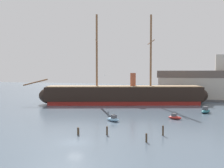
{
  "coord_description": "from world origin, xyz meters",
  "views": [
    {
      "loc": [
        17.99,
        -36.69,
        11.46
      ],
      "look_at": [
        -4.33,
        33.64,
        7.94
      ],
      "focal_mm": 40.2,
      "sensor_mm": 36.0,
      "label": 1
    }
  ],
  "objects": [
    {
      "name": "motorboat_alongside_stern",
      "position": [
        21.94,
        37.64,
        0.64
      ],
      "size": [
        3.44,
        4.73,
        1.83
      ],
      "color": "#236670",
      "rests_on": "ground"
    },
    {
      "name": "motorboat_far_left",
      "position": [
        -27.22,
        56.8,
        0.48
      ],
      "size": [
        2.05,
        3.49,
        1.37
      ],
      "color": "#7FB2D6",
      "rests_on": "ground"
    },
    {
      "name": "mooring_piling_midwater",
      "position": [
        13.24,
        8.66,
        0.91
      ],
      "size": [
        0.31,
        0.31,
        1.81
      ],
      "primitive_type": "cylinder",
      "color": "#423323",
      "rests_on": "ground"
    },
    {
      "name": "mooring_piling_left_pair",
      "position": [
        -1.67,
        4.74,
        0.65
      ],
      "size": [
        0.42,
        0.42,
        1.29
      ],
      "primitive_type": "cylinder",
      "color": "#4C3D2D",
      "rests_on": "ground"
    },
    {
      "name": "dockside_warehouse_right",
      "position": [
        28.92,
        72.98,
        6.03
      ],
      "size": [
        52.57,
        15.41,
        18.46
      ],
      "color": "#565659",
      "rests_on": "ground"
    },
    {
      "name": "tall_ship",
      "position": [
        -4.96,
        49.49,
        3.4
      ],
      "size": [
        63.66,
        26.14,
        31.7
      ],
      "color": "maroon",
      "rests_on": "ground"
    },
    {
      "name": "motorboat_near_centre",
      "position": [
        0.72,
        18.63,
        0.53
      ],
      "size": [
        3.87,
        2.98,
        1.51
      ],
      "color": "#7FB2D6",
      "rests_on": "ground"
    },
    {
      "name": "ground_plane",
      "position": [
        0.0,
        0.0,
        0.0
      ],
      "size": [
        400.0,
        400.0,
        0.0
      ],
      "primitive_type": "plane",
      "color": "#4C5B6B"
    },
    {
      "name": "mooring_piling_nearest",
      "position": [
        11.13,
        3.5,
        0.72
      ],
      "size": [
        0.31,
        0.31,
        1.45
      ],
      "primitive_type": "cylinder",
      "color": "#423323",
      "rests_on": "ground"
    },
    {
      "name": "dinghy_distant_centre",
      "position": [
        -0.41,
        63.21,
        0.29
      ],
      "size": [
        1.54,
        2.61,
        0.58
      ],
      "color": "orange",
      "rests_on": "ground"
    },
    {
      "name": "seagull_in_flight",
      "position": [
        -3.21,
        23.45,
        10.65
      ],
      "size": [
        0.8,
        0.86,
        0.13
      ],
      "color": "silver"
    },
    {
      "name": "mooring_piling_right_pair",
      "position": [
        3.47,
        6.06,
        0.79
      ],
      "size": [
        0.34,
        0.34,
        1.59
      ],
      "primitive_type": "cylinder",
      "color": "#4C3D2D",
      "rests_on": "ground"
    },
    {
      "name": "motorboat_mid_right",
      "position": [
        14.26,
        25.67,
        0.49
      ],
      "size": [
        3.61,
        2.37,
        1.4
      ],
      "color": "#B22D28",
      "rests_on": "ground"
    }
  ]
}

